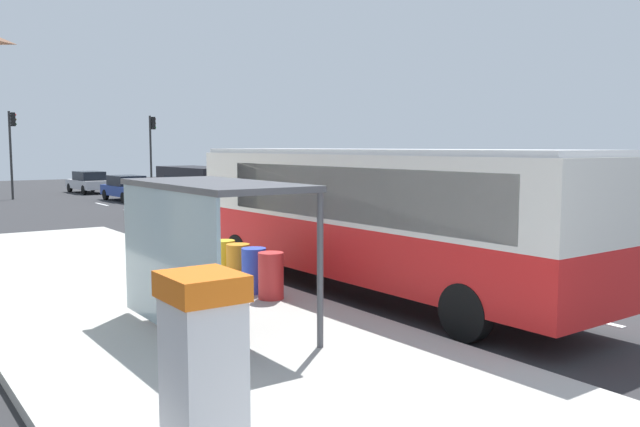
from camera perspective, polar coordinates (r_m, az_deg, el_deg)
The scene contains 21 objects.
ground_plane at distance 25.19m, azimuth -9.03°, elevation -1.74°, with size 56.00×92.00×0.04m, color #2D2D30.
sidewalk_platform at distance 11.83m, azimuth -11.32°, elevation -9.87°, with size 6.20×30.00×0.18m, color beige.
lane_stripe_seg_1 at distance 13.83m, azimuth 20.87°, elevation -8.19°, with size 0.16×2.20×0.01m, color silver.
lane_stripe_seg_2 at distance 17.05m, azimuth 6.78°, elevation -5.23°, with size 0.16×2.20×0.01m, color silver.
lane_stripe_seg_3 at distance 20.98m, azimuth -2.38°, elevation -3.11°, with size 0.16×2.20×0.01m, color silver.
lane_stripe_seg_4 at distance 25.29m, azimuth -8.52°, elevation -1.64°, with size 0.16×2.20×0.01m, color silver.
lane_stripe_seg_5 at distance 29.82m, azimuth -12.83°, elevation -0.59°, with size 0.16×2.20×0.01m, color silver.
lane_stripe_seg_6 at distance 34.48m, azimuth -15.98°, elevation 0.18°, with size 0.16×2.20×0.01m, color silver.
lane_stripe_seg_7 at distance 39.22m, azimuth -18.39°, elevation 0.77°, with size 0.16×2.20×0.01m, color silver.
bus at distance 14.56m, azimuth 4.45°, elevation 0.20°, with size 2.77×11.07×3.21m.
white_van at distance 31.69m, azimuth -10.53°, elevation 2.25°, with size 2.12×5.24×2.30m.
sedan_near at distance 49.09m, azimuth -19.41°, elevation 2.61°, with size 2.05×4.50×1.52m.
sedan_far at distance 41.33m, azimuth -16.36°, elevation 2.16°, with size 2.01×4.48×1.52m.
ticket_machine at distance 6.35m, azimuth -10.06°, elevation -13.54°, with size 0.66×0.76×1.94m.
recycling_bin_red at distance 13.44m, azimuth -4.28°, elevation -5.39°, with size 0.52×0.52×0.95m, color red.
recycling_bin_blue at distance 14.04m, azimuth -5.75°, elevation -4.92°, with size 0.52×0.52×0.95m, color blue.
recycling_bin_orange at distance 14.64m, azimuth -7.10°, elevation -4.49°, with size 0.52×0.52×0.95m, color orange.
recycling_bin_yellow at distance 15.26m, azimuth -8.33°, elevation -4.09°, with size 0.52×0.52×0.95m, color yellow.
traffic_light_near_side at distance 46.27m, azimuth -14.36°, elevation 5.97°, with size 0.49×0.28×5.33m.
traffic_light_far_side at distance 44.75m, azimuth -25.13°, elevation 5.68°, with size 0.49×0.28×5.41m.
bus_shelter at distance 11.04m, azimuth -10.66°, elevation -0.35°, with size 1.80×4.00×2.50m.
Camera 1 is at (-10.94, -8.45, 3.27)m, focal length 36.94 mm.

